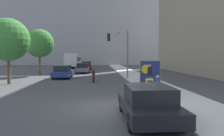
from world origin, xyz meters
The scene contains 16 objects.
ground_plane centered at (0.00, 0.00, 0.00)m, with size 160.00×160.00×0.00m, color #444447.
sidewalk_curb centered at (3.80, 15.00, 0.06)m, with size 3.17×90.00×0.13m, color beige.
building_backdrop_far centered at (-2.00, 57.54, 19.66)m, with size 52.00×12.00×39.32m.
seated_protester centered at (2.91, 2.87, 0.75)m, with size 0.97×0.77×1.18m.
jogger_on_sidewalk centered at (3.23, 6.21, 1.01)m, with size 0.34×0.34×1.73m.
pedestrian_behind centered at (3.53, 8.62, 1.05)m, with size 0.34×0.34×1.80m.
protest_banner centered at (3.47, 7.15, 1.17)m, with size 1.71×0.06×1.97m.
traffic_light_pole centered at (1.64, 13.25, 3.55)m, with size 2.30×2.07×5.12m.
parked_car_curbside centered at (1.14, -2.10, 0.69)m, with size 1.88×4.37×1.36m.
car_on_road_nearest centered at (-4.77, 14.77, 0.72)m, with size 1.88×4.53×1.45m.
car_on_road_midblock centered at (-3.03, 22.48, 0.73)m, with size 1.86×4.74×1.47m.
car_on_road_distant centered at (-2.94, 31.31, 0.75)m, with size 1.86×4.33×1.51m.
city_bus_on_road centered at (-6.21, 39.39, 1.78)m, with size 2.59×12.21×3.08m.
motorcycle_on_road centered at (-1.19, 10.91, 0.52)m, with size 0.28×2.17×1.17m.
street_tree_near_curb centered at (-8.73, 9.65, 3.95)m, with size 3.80×3.80×5.86m.
street_tree_midblock centered at (-8.34, 18.68, 4.17)m, with size 3.66×3.66×6.02m.
Camera 1 is at (-0.78, -10.33, 2.47)m, focal length 35.00 mm.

